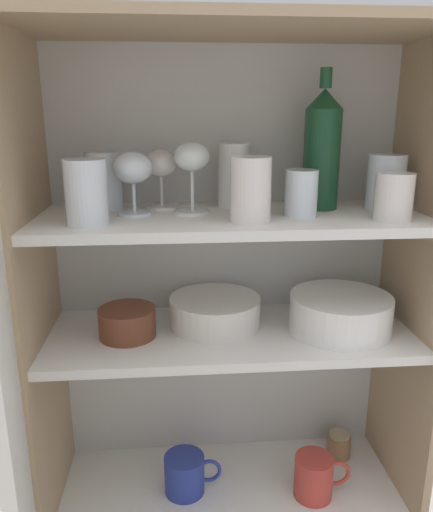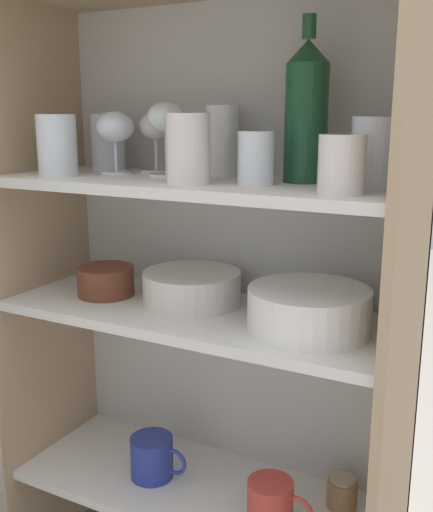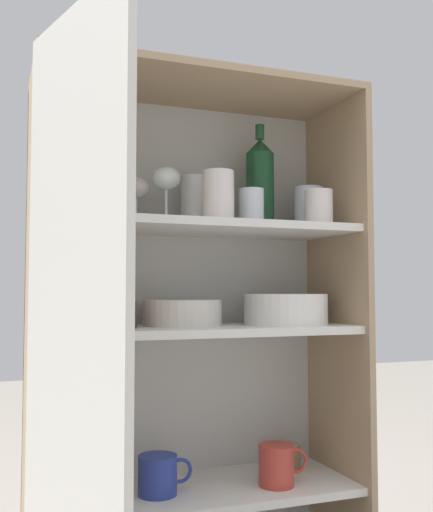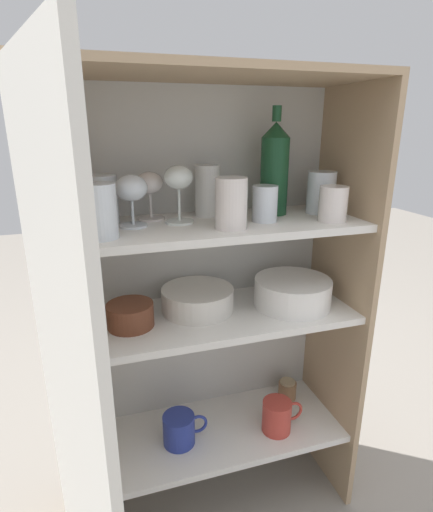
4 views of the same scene
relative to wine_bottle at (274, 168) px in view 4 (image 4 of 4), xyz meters
The scene contains 25 objects.
cupboard_back_panel 0.47m from the wine_bottle, 152.34° to the left, with size 0.83×0.02×1.26m, color silver.
cupboard_side_left 0.73m from the wine_bottle, behind, with size 0.02×0.33×1.26m, color tan.
cupboard_side_right 0.46m from the wine_bottle, 14.80° to the right, with size 0.02×0.33×1.26m, color tan.
cupboard_top_panel 0.31m from the wine_bottle, 164.62° to the right, with size 0.83×0.33×0.02m, color tan.
shelf_board_lower 0.83m from the wine_bottle, 164.62° to the right, with size 0.79×0.30×0.02m, color white.
shelf_board_middle 0.45m from the wine_bottle, 164.62° to the right, with size 0.79×0.30×0.02m, color white.
shelf_board_upper 0.25m from the wine_bottle, 164.62° to the right, with size 0.79×0.30×0.02m, color white.
cupboard_door 0.81m from the wine_bottle, 142.82° to the right, with size 0.13×0.40×1.26m.
tumbler_glass_0 0.22m from the wine_bottle, 143.07° to the right, with size 0.08×0.08×0.12m.
tumbler_glass_1 0.13m from the wine_bottle, 127.30° to the right, with size 0.07×0.07×0.09m.
tumbler_glass_2 0.50m from the wine_bottle, 165.19° to the right, with size 0.08×0.08×0.12m.
tumbler_glass_3 0.19m from the wine_bottle, 51.16° to the right, with size 0.07×0.07×0.09m.
tumbler_glass_4 0.47m from the wine_bottle, behind, with size 0.08×0.08×0.12m.
tumbler_glass_5 0.20m from the wine_bottle, behind, with size 0.07×0.07×0.14m.
tumbler_glass_6 0.15m from the wine_bottle, 13.11° to the right, with size 0.08×0.08×0.12m.
wine_glass_0 0.28m from the wine_bottle, behind, with size 0.07×0.07×0.15m.
wine_glass_1 0.35m from the wine_bottle, behind, with size 0.07×0.07×0.13m.
wine_glass_2 0.40m from the wine_bottle, behind, with size 0.08×0.08×0.13m.
wine_bottle is the anchor object (origin of this frame).
plate_stack_white 0.36m from the wine_bottle, 58.60° to the right, with size 0.22×0.22×0.08m.
mixing_bowl_large 0.42m from the wine_bottle, behind, with size 0.20×0.20×0.07m.
serving_bowl_small 0.55m from the wine_bottle, behind, with size 0.12×0.12×0.06m.
coffee_mug_primary 0.81m from the wine_bottle, 166.90° to the right, with size 0.14×0.09×0.09m.
coffee_mug_extra_1 0.75m from the wine_bottle, 92.68° to the right, with size 0.13×0.09×0.10m.
storage_jar 0.76m from the wine_bottle, 13.11° to the left, with size 0.06×0.06×0.07m.
Camera 4 is at (-0.29, -0.82, 1.16)m, focal length 28.00 mm.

